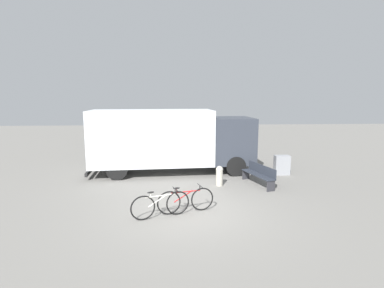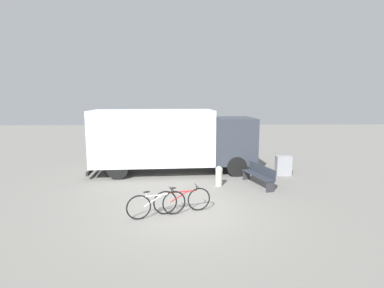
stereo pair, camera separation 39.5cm
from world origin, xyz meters
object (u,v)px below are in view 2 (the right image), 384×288
at_px(delivery_truck, 171,138).
at_px(utility_box, 283,166).
at_px(bicycle_middle, 182,200).
at_px(bollard_near_bench, 219,175).
at_px(bicycle_near, 156,204).
at_px(park_bench, 259,174).

relative_size(delivery_truck, utility_box, 8.64).
xyz_separation_m(bicycle_middle, bollard_near_bench, (1.49, 2.83, 0.05)).
bearing_deg(bollard_near_bench, bicycle_near, -125.52).
distance_m(bicycle_near, utility_box, 7.25).
bearing_deg(park_bench, utility_box, -61.09).
bearing_deg(delivery_truck, bollard_near_bench, -51.68).
relative_size(bicycle_near, bicycle_middle, 0.98).
distance_m(delivery_truck, bicycle_middle, 5.28).
distance_m(delivery_truck, bollard_near_bench, 3.29).
xyz_separation_m(delivery_truck, utility_box, (5.23, -0.67, -1.21)).
height_order(park_bench, utility_box, utility_box).
relative_size(bicycle_near, utility_box, 1.94).
relative_size(delivery_truck, bicycle_near, 4.46).
bearing_deg(park_bench, delivery_truck, 41.70).
distance_m(bollard_near_bench, utility_box, 3.57).
xyz_separation_m(park_bench, bicycle_near, (-3.94, -3.20, -0.07)).
bearing_deg(bicycle_near, bicycle_middle, 4.45).
height_order(delivery_truck, utility_box, delivery_truck).
xyz_separation_m(delivery_truck, bollard_near_bench, (2.04, -2.27, -1.22)).
height_order(park_bench, bicycle_middle, bicycle_middle).
bearing_deg(bicycle_near, bollard_near_bench, 34.89).
height_order(delivery_truck, bicycle_middle, delivery_truck).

